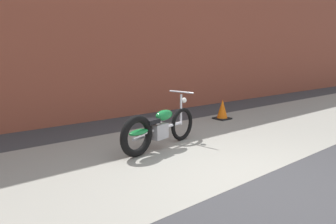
% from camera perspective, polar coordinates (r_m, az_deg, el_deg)
% --- Properties ---
extents(ground_plane, '(80.00, 80.00, 0.00)m').
position_cam_1_polar(ground_plane, '(4.31, 16.20, -12.85)').
color(ground_plane, '#38383A').
extents(sidewalk_slab, '(36.00, 3.50, 0.01)m').
position_cam_1_polar(sidewalk_slab, '(5.43, 0.94, -7.39)').
color(sidewalk_slab, gray).
rests_on(sidewalk_slab, ground).
extents(brick_building_wall, '(36.00, 0.50, 4.94)m').
position_cam_1_polar(brick_building_wall, '(8.16, -15.12, 15.87)').
color(brick_building_wall, brown).
rests_on(brick_building_wall, ground).
extents(motorcycle_green, '(1.98, 0.70, 1.03)m').
position_cam_1_polar(motorcycle_green, '(5.32, -2.41, -3.34)').
color(motorcycle_green, black).
rests_on(motorcycle_green, ground).
extents(traffic_cone, '(0.40, 0.40, 0.55)m').
position_cam_1_polar(traffic_cone, '(8.11, 10.69, 0.33)').
color(traffic_cone, orange).
rests_on(traffic_cone, ground).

